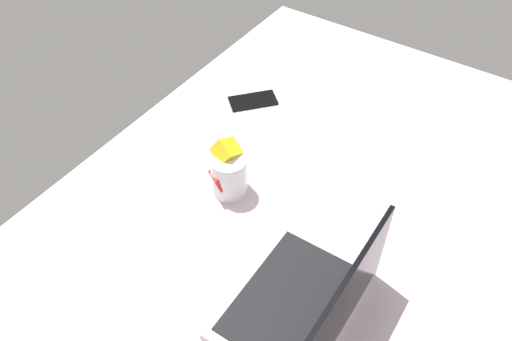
{
  "coord_description": "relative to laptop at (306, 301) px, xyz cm",
  "views": [
    {
      "loc": [
        67.16,
        23.52,
        116.49
      ],
      "look_at": [
        -7.8,
        -26.81,
        24.0
      ],
      "focal_mm": 37.02,
      "sensor_mm": 36.0,
      "label": 1
    }
  ],
  "objects": [
    {
      "name": "laptop",
      "position": [
        0.0,
        0.0,
        0.0
      ],
      "size": [
        33.18,
        23.26,
        23.0
      ],
      "rotation": [
        0.0,
        0.0,
        0.01
      ],
      "color": "#B7BABC",
      "rests_on": "bed_mattress"
    },
    {
      "name": "cell_phone",
      "position": [
        -51.84,
        -48.06,
        -4.01
      ],
      "size": [
        15.01,
        14.34,
        0.8
      ],
      "primitive_type": "cube",
      "rotation": [
        0.0,
        0.0,
        3.99
      ],
      "color": "black",
      "rests_on": "bed_mattress"
    },
    {
      "name": "bed_mattress",
      "position": [
        -15.81,
        -1.17,
        -13.41
      ],
      "size": [
        180.0,
        140.0,
        18.0
      ],
      "primitive_type": "cube",
      "color": "silver",
      "rests_on": "ground"
    },
    {
      "name": "snack_cup",
      "position": [
        -19.09,
        -33.07,
        1.82
      ],
      "size": [
        11.0,
        9.81,
        15.26
      ],
      "color": "silver",
      "rests_on": "bed_mattress"
    }
  ]
}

